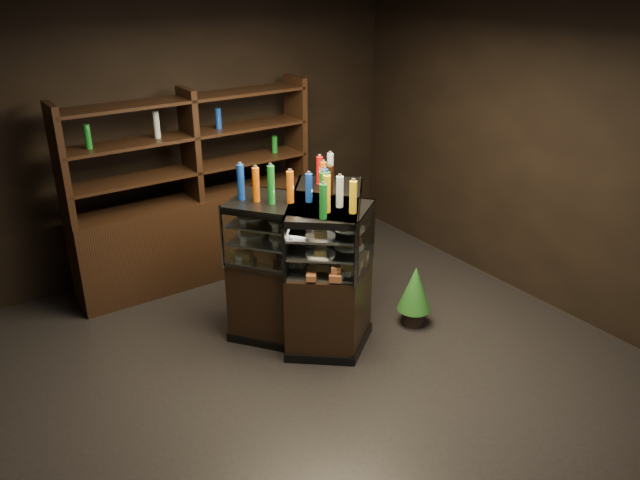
# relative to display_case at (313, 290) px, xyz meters

# --- Properties ---
(ground) EXTENTS (5.00, 5.00, 0.00)m
(ground) POSITION_rel_display_case_xyz_m (-0.28, -0.46, -0.44)
(ground) COLOR black
(ground) RESTS_ON ground
(room_shell) EXTENTS (5.02, 5.02, 3.01)m
(room_shell) POSITION_rel_display_case_xyz_m (-0.28, -0.46, 1.50)
(room_shell) COLOR black
(room_shell) RESTS_ON ground
(display_case) EXTENTS (1.46, 1.30, 1.29)m
(display_case) POSITION_rel_display_case_xyz_m (0.00, 0.00, 0.00)
(display_case) COLOR black
(display_case) RESTS_ON ground
(food_display) EXTENTS (1.09, 0.96, 0.40)m
(food_display) POSITION_rel_display_case_xyz_m (-0.00, -0.00, 0.55)
(food_display) COLOR #B76C41
(food_display) RESTS_ON display_case
(bottles_top) EXTENTS (0.92, 0.82, 0.30)m
(bottles_top) POSITION_rel_display_case_xyz_m (0.00, 0.00, 0.98)
(bottles_top) COLOR #D8590A
(bottles_top) RESTS_ON display_case
(potted_conifer) EXTENTS (0.31, 0.31, 0.66)m
(potted_conifer) POSITION_rel_display_case_xyz_m (0.86, -0.39, -0.06)
(potted_conifer) COLOR black
(potted_conifer) RESTS_ON ground
(back_shelving) EXTENTS (2.54, 0.48, 2.00)m
(back_shelving) POSITION_rel_display_case_xyz_m (-0.39, 1.59, 0.17)
(back_shelving) COLOR black
(back_shelving) RESTS_ON ground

